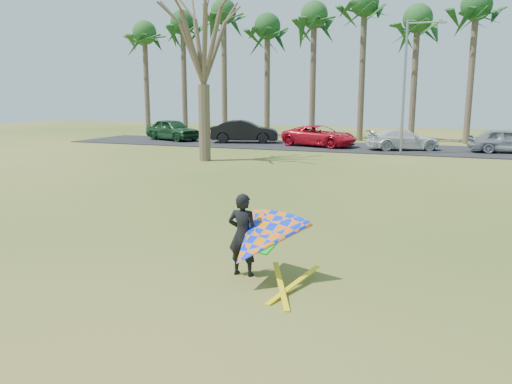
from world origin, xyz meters
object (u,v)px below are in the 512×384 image
(car_0, at_px, (173,130))
(car_1, at_px, (244,132))
(car_4, at_px, (507,141))
(kite_flyer, at_px, (258,240))
(bare_tree_left, at_px, (203,33))
(car_3, at_px, (403,139))
(streetlight, at_px, (407,81))
(car_2, at_px, (320,136))

(car_0, bearing_deg, car_1, -69.32)
(car_1, bearing_deg, car_4, -108.72)
(car_0, height_order, kite_flyer, kite_flyer)
(car_0, bearing_deg, bare_tree_left, -121.71)
(car_0, xyz_separation_m, car_1, (6.24, 0.03, -0.00))
(car_0, bearing_deg, kite_flyer, -126.56)
(car_4, bearing_deg, kite_flyer, 156.17)
(car_1, distance_m, kite_flyer, 28.95)
(car_0, bearing_deg, car_3, -72.98)
(car_1, height_order, kite_flyer, kite_flyer)
(streetlight, relative_size, kite_flyer, 3.35)
(bare_tree_left, xyz_separation_m, car_1, (-1.85, 10.42, -6.01))
(streetlight, relative_size, car_4, 1.81)
(car_0, height_order, car_3, car_0)
(streetlight, relative_size, car_3, 1.70)
(car_0, bearing_deg, car_4, -70.86)
(bare_tree_left, distance_m, car_4, 19.89)
(bare_tree_left, height_order, car_4, bare_tree_left)
(streetlight, distance_m, car_3, 4.40)
(car_4, height_order, kite_flyer, kite_flyer)
(bare_tree_left, distance_m, streetlight, 12.58)
(bare_tree_left, bearing_deg, car_2, 66.73)
(car_3, relative_size, car_4, 1.07)
(streetlight, distance_m, car_4, 7.58)
(car_0, relative_size, car_3, 1.06)
(car_2, height_order, car_4, car_4)
(bare_tree_left, xyz_separation_m, streetlight, (10.16, 7.00, -2.45))
(bare_tree_left, height_order, kite_flyer, bare_tree_left)
(bare_tree_left, relative_size, streetlight, 1.21)
(streetlight, relative_size, car_0, 1.60)
(car_0, height_order, car_1, car_0)
(car_0, relative_size, car_2, 0.94)
(car_1, relative_size, car_4, 1.16)
(car_1, xyz_separation_m, car_3, (11.78, -1.09, -0.16))
(car_2, height_order, car_3, car_2)
(bare_tree_left, bearing_deg, streetlight, 34.57)
(streetlight, xyz_separation_m, car_0, (-18.25, 3.39, -3.55))
(streetlight, distance_m, car_2, 7.52)
(bare_tree_left, bearing_deg, car_0, 127.93)
(car_1, bearing_deg, car_2, -113.46)
(car_1, bearing_deg, car_0, 73.35)
(car_0, xyz_separation_m, car_2, (12.28, -0.65, -0.11))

